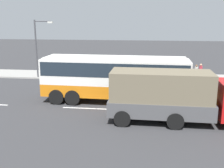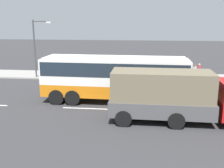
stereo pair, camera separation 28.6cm
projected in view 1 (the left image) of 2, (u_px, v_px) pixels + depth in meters
ground_plane at (107, 100)px, 20.79m from camera, size 120.00×120.00×0.00m
sidewalk_curb at (118, 76)px, 28.96m from camera, size 80.00×4.00×0.15m
lane_centreline at (102, 109)px, 18.69m from camera, size 32.76×0.16×0.01m
coach_bus at (115, 75)px, 19.81m from camera, size 10.64×2.95×3.36m
cargo_truck at (175, 95)px, 15.96m from camera, size 8.19×2.64×3.08m
pedestrian_near_curb at (196, 71)px, 26.46m from camera, size 0.32×0.32×1.58m
pedestrian_at_crossing at (201, 70)px, 26.99m from camera, size 0.32×0.32×1.57m
street_lamp at (38, 44)px, 27.61m from camera, size 1.96×0.24×5.82m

